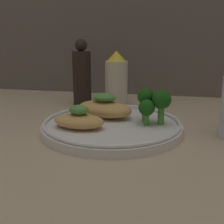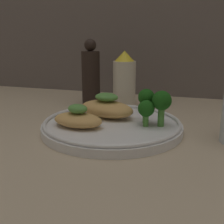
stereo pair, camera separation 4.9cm
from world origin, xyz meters
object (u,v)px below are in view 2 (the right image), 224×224
Objects in this scene: broccoli_bunch at (153,103)px; pepper_grinder at (91,75)px; plate at (112,125)px; sauce_bottle at (124,80)px.

pepper_grinder is at bearing 136.53° from broccoli_bunch.
plate is 21.87cm from pepper_grinder.
plate is 4.03× the size of broccoli_bunch.
sauce_bottle is at bearing -0.00° from pepper_grinder.
plate is at bearing -81.60° from sauce_bottle.
sauce_bottle is 0.83× the size of pepper_grinder.
plate is 18.85cm from sauce_bottle.
broccoli_bunch is 19.47cm from sauce_bottle.
plate is at bearing -171.98° from broccoli_bunch.
sauce_bottle is (-9.54, 16.94, 0.97)cm from broccoli_bunch.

